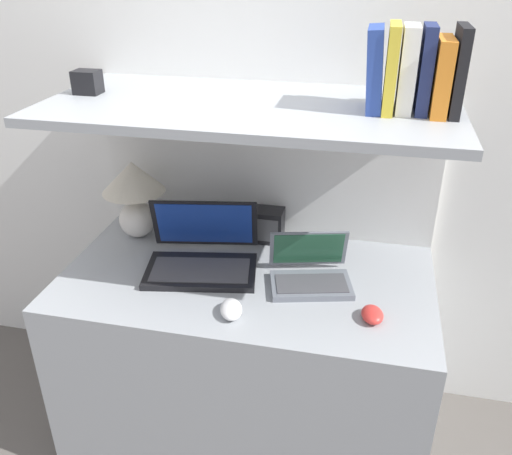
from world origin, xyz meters
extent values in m
cube|color=white|center=(0.00, 0.75, 1.20)|extent=(6.00, 0.05, 2.40)
cube|color=#999EA3|center=(0.00, 0.34, 0.36)|extent=(1.25, 0.68, 0.72)
cube|color=white|center=(0.00, 0.70, 0.64)|extent=(1.25, 0.04, 1.27)
cube|color=#999EA3|center=(0.00, 0.42, 1.29)|extent=(1.25, 0.61, 0.03)
ellipsoid|color=white|center=(-0.47, 0.54, 0.80)|extent=(0.14, 0.14, 0.14)
cylinder|color=tan|center=(-0.47, 0.54, 0.89)|extent=(0.02, 0.02, 0.04)
cone|color=beige|center=(-0.47, 0.54, 0.97)|extent=(0.23, 0.23, 0.12)
cube|color=black|center=(-0.15, 0.32, 0.73)|extent=(0.41, 0.29, 0.02)
cube|color=#47474C|center=(-0.15, 0.32, 0.75)|extent=(0.35, 0.21, 0.00)
cube|color=black|center=(-0.18, 0.47, 0.84)|extent=(0.38, 0.13, 0.20)
cube|color=navy|center=(-0.18, 0.46, 0.84)|extent=(0.34, 0.12, 0.18)
cube|color=slate|center=(0.22, 0.32, 0.73)|extent=(0.29, 0.22, 0.02)
cube|color=#47474C|center=(0.23, 0.31, 0.75)|extent=(0.25, 0.17, 0.00)
cube|color=slate|center=(0.20, 0.42, 0.81)|extent=(0.26, 0.11, 0.14)
cube|color=#235138|center=(0.20, 0.42, 0.82)|extent=(0.24, 0.09, 0.13)
ellipsoid|color=white|center=(0.01, 0.12, 0.74)|extent=(0.09, 0.12, 0.04)
ellipsoid|color=red|center=(0.43, 0.19, 0.74)|extent=(0.08, 0.10, 0.04)
cube|color=black|center=(0.02, 0.61, 0.79)|extent=(0.12, 0.09, 0.13)
cube|color=#59595B|center=(0.02, 0.57, 0.79)|extent=(0.09, 0.00, 0.09)
cube|color=black|center=(0.58, 0.42, 1.42)|extent=(0.03, 0.16, 0.24)
cube|color=orange|center=(0.54, 0.42, 1.40)|extent=(0.04, 0.17, 0.21)
cube|color=navy|center=(0.50, 0.42, 1.42)|extent=(0.03, 0.13, 0.24)
cube|color=silver|center=(0.45, 0.42, 1.42)|extent=(0.04, 0.13, 0.23)
cube|color=gold|center=(0.40, 0.42, 1.42)|extent=(0.03, 0.17, 0.24)
cube|color=#284293|center=(0.36, 0.42, 1.41)|extent=(0.06, 0.16, 0.23)
cube|color=black|center=(-0.53, 0.42, 1.34)|extent=(0.08, 0.06, 0.07)
camera|label=1|loc=(0.37, -1.17, 1.72)|focal=38.00mm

